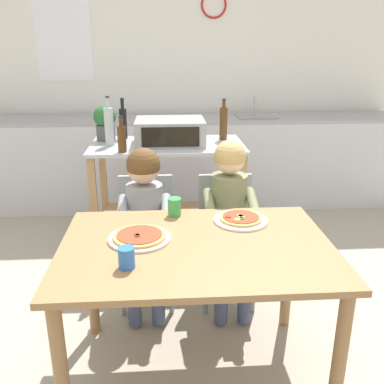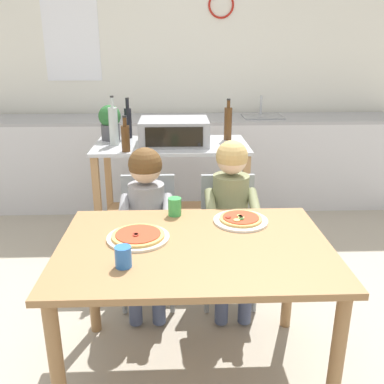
{
  "view_description": "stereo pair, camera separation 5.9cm",
  "coord_description": "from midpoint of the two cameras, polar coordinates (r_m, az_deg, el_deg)",
  "views": [
    {
      "loc": [
        -0.14,
        -1.75,
        1.61
      ],
      "look_at": [
        0.0,
        0.3,
        0.89
      ],
      "focal_mm": 39.45,
      "sensor_mm": 36.0,
      "label": 1
    },
    {
      "loc": [
        -0.08,
        -1.75,
        1.61
      ],
      "look_at": [
        0.0,
        0.3,
        0.89
      ],
      "focal_mm": 39.45,
      "sensor_mm": 36.0,
      "label": 2
    }
  ],
  "objects": [
    {
      "name": "pizza_plate_white",
      "position": [
        2.2,
        7.35,
        -3.73
      ],
      "size": [
        0.28,
        0.28,
        0.03
      ],
      "color": "white",
      "rests_on": "dining_table"
    },
    {
      "name": "ground_plane",
      "position": [
        3.31,
        -0.06,
        -9.77
      ],
      "size": [
        11.38,
        11.38,
        0.0
      ],
      "primitive_type": "plane",
      "color": "#A89E8C"
    },
    {
      "name": "bottle_clear_vinegar",
      "position": [
        3.19,
        -10.04,
        8.83
      ],
      "size": [
        0.07,
        0.07,
        0.36
      ],
      "color": "#ADB7B2",
      "rests_on": "kitchen_island_cart"
    },
    {
      "name": "pizza_plate_cream",
      "position": [
        2.01,
        -6.46,
        -5.99
      ],
      "size": [
        0.3,
        0.3,
        0.03
      ],
      "color": "beige",
      "rests_on": "dining_table"
    },
    {
      "name": "kitchen_island_cart",
      "position": [
        3.29,
        -2.22,
        1.56
      ],
      "size": [
        1.15,
        0.61,
        0.9
      ],
      "color": "#B7BABF",
      "rests_on": "ground"
    },
    {
      "name": "bottle_dark_olive_oil",
      "position": [
        3.34,
        5.4,
        9.3
      ],
      "size": [
        0.06,
        0.06,
        0.32
      ],
      "color": "#4C2D14",
      "rests_on": "kitchen_island_cart"
    },
    {
      "name": "bottle_squat_spirits",
      "position": [
        2.98,
        -8.42,
        7.32
      ],
      "size": [
        0.06,
        0.06,
        0.25
      ],
      "color": "#4C2D14",
      "rests_on": "kitchen_island_cart"
    },
    {
      "name": "child_in_olive_shirt",
      "position": [
        2.55,
        6.02,
        -2.04
      ],
      "size": [
        0.32,
        0.42,
        1.06
      ],
      "color": "#424C6B",
      "rests_on": "ground"
    },
    {
      "name": "drinking_cup_blue",
      "position": [
        1.77,
        -8.33,
        -8.66
      ],
      "size": [
        0.07,
        0.07,
        0.09
      ],
      "primitive_type": "cylinder",
      "color": "blue",
      "rests_on": "dining_table"
    },
    {
      "name": "toaster_oven",
      "position": [
        3.19,
        -1.9,
        8.18
      ],
      "size": [
        0.51,
        0.41,
        0.18
      ],
      "color": "#999BA0",
      "rests_on": "kitchen_island_cart"
    },
    {
      "name": "dining_chair_left",
      "position": [
        2.73,
        -5.3,
        -5.14
      ],
      "size": [
        0.36,
        0.36,
        0.81
      ],
      "color": "gray",
      "rests_on": "ground"
    },
    {
      "name": "kitchen_counter",
      "position": [
        4.4,
        -0.72,
        4.17
      ],
      "size": [
        4.59,
        0.6,
        1.11
      ],
      "color": "silver",
      "rests_on": "ground"
    },
    {
      "name": "dining_table",
      "position": [
        2.0,
        1.19,
        -9.71
      ],
      "size": [
        1.26,
        0.87,
        0.74
      ],
      "color": "olive",
      "rests_on": "ground"
    },
    {
      "name": "child_in_grey_shirt",
      "position": [
        2.55,
        -5.56,
        -2.32
      ],
      "size": [
        0.32,
        0.42,
        1.02
      ],
      "color": "#424C6B",
      "rests_on": "ground"
    },
    {
      "name": "back_wall_tiled",
      "position": [
        4.66,
        -0.97,
        16.18
      ],
      "size": [
        5.1,
        0.14,
        2.7
      ],
      "color": "white",
      "rests_on": "ground"
    },
    {
      "name": "dining_chair_right",
      "position": [
        2.74,
        5.54,
        -5.07
      ],
      "size": [
        0.36,
        0.36,
        0.81
      ],
      "color": "gray",
      "rests_on": "ground"
    },
    {
      "name": "bottle_slim_sauce",
      "position": [
        3.42,
        -8.14,
        9.38
      ],
      "size": [
        0.06,
        0.06,
        0.32
      ],
      "color": "black",
      "rests_on": "kitchen_island_cart"
    },
    {
      "name": "drinking_cup_green",
      "position": [
        2.26,
        -1.6,
        -2.0
      ],
      "size": [
        0.07,
        0.07,
        0.1
      ],
      "primitive_type": "cylinder",
      "color": "green",
      "rests_on": "dining_table"
    },
    {
      "name": "potted_herb_plant",
      "position": [
        3.37,
        -10.54,
        9.36
      ],
      "size": [
        0.17,
        0.17,
        0.27
      ],
      "color": "#4C4C51",
      "rests_on": "kitchen_island_cart"
    }
  ]
}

